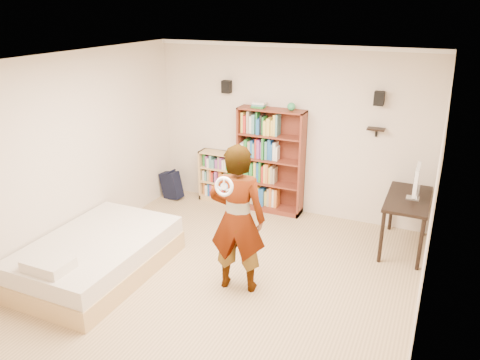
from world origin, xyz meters
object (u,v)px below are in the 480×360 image
object	(u,v)px
person	(237,219)
tall_bookshelf	(270,161)
daybed	(97,252)
computer_desk	(405,223)
low_bookshelf	(220,177)

from	to	relation	value
person	tall_bookshelf	bearing A→B (deg)	-89.77
daybed	person	bearing A→B (deg)	14.07
tall_bookshelf	daybed	size ratio (longest dim) A/B	0.84
computer_desk	low_bookshelf	bearing A→B (deg)	171.15
daybed	tall_bookshelf	bearing A→B (deg)	64.28
tall_bookshelf	computer_desk	bearing A→B (deg)	-11.89
tall_bookshelf	person	size ratio (longest dim) A/B	0.94
computer_desk	daybed	size ratio (longest dim) A/B	0.55
computer_desk	person	world-z (taller)	person
low_bookshelf	daybed	xyz separation A→B (m)	(-0.38, -2.76, -0.14)
daybed	person	size ratio (longest dim) A/B	1.13
computer_desk	person	size ratio (longest dim) A/B	0.62
person	low_bookshelf	bearing A→B (deg)	-69.94
tall_bookshelf	low_bookshelf	bearing A→B (deg)	178.42
tall_bookshelf	person	xyz separation A→B (m)	(0.44, -2.29, 0.05)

